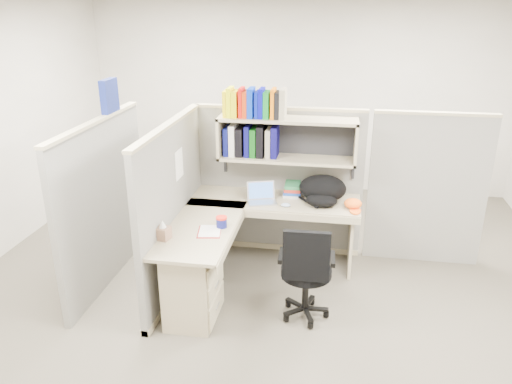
% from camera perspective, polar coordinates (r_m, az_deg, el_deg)
% --- Properties ---
extents(ground, '(6.00, 6.00, 0.00)m').
position_cam_1_polar(ground, '(4.98, 1.17, -11.11)').
color(ground, '#37332A').
rests_on(ground, ground).
extents(room_shell, '(6.00, 6.00, 6.00)m').
position_cam_1_polar(room_shell, '(4.34, 1.32, 7.30)').
color(room_shell, '#AAA49A').
rests_on(room_shell, ground).
extents(cubicle, '(3.79, 1.84, 1.95)m').
position_cam_1_polar(cubicle, '(5.04, -2.13, 0.80)').
color(cubicle, slate).
rests_on(cubicle, ground).
extents(desk, '(1.74, 1.75, 0.73)m').
position_cam_1_polar(desk, '(4.59, -4.42, -7.85)').
color(desk, gray).
rests_on(desk, ground).
extents(laptop, '(0.36, 0.36, 0.20)m').
position_cam_1_polar(laptop, '(5.03, 0.71, -0.17)').
color(laptop, '#ABABAF').
rests_on(laptop, desk).
extents(backpack, '(0.58, 0.51, 0.28)m').
position_cam_1_polar(backpack, '(5.04, 7.59, 0.16)').
color(backpack, black).
rests_on(backpack, desk).
extents(orange_cap, '(0.22, 0.24, 0.10)m').
position_cam_1_polar(orange_cap, '(5.01, 11.03, -1.30)').
color(orange_cap, '#F55D15').
rests_on(orange_cap, desk).
extents(snack_canister, '(0.10, 0.10, 0.10)m').
position_cam_1_polar(snack_canister, '(4.52, -3.96, -3.42)').
color(snack_canister, navy).
rests_on(snack_canister, desk).
extents(tissue_box, '(0.13, 0.13, 0.18)m').
position_cam_1_polar(tissue_box, '(4.35, -10.60, -4.26)').
color(tissue_box, '#906951').
rests_on(tissue_box, desk).
extents(mouse, '(0.10, 0.07, 0.04)m').
position_cam_1_polar(mouse, '(4.97, 3.43, -1.49)').
color(mouse, '#99B2DA').
rests_on(mouse, desk).
extents(paper_cup, '(0.09, 0.09, 0.10)m').
position_cam_1_polar(paper_cup, '(5.24, 1.68, 0.13)').
color(paper_cup, white).
rests_on(paper_cup, desk).
extents(book_stack, '(0.20, 0.26, 0.12)m').
position_cam_1_polar(book_stack, '(5.27, 4.21, 0.35)').
color(book_stack, gray).
rests_on(book_stack, desk).
extents(loose_paper, '(0.23, 0.28, 0.00)m').
position_cam_1_polar(loose_paper, '(4.47, -5.30, -4.45)').
color(loose_paper, white).
rests_on(loose_paper, desk).
extents(task_chair, '(0.49, 0.45, 0.93)m').
position_cam_1_polar(task_chair, '(4.43, 5.68, -10.69)').
color(task_chair, black).
rests_on(task_chair, ground).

